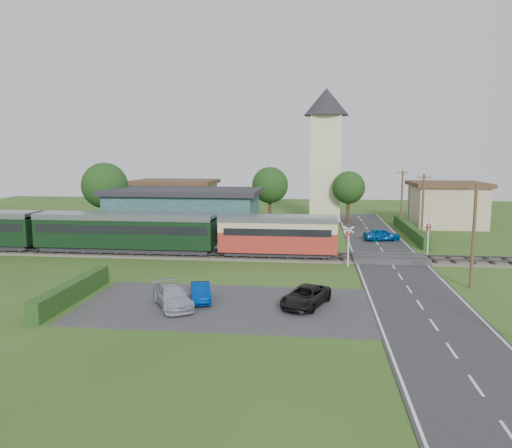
# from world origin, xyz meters

# --- Properties ---
(ground) EXTENTS (120.00, 120.00, 0.00)m
(ground) POSITION_xyz_m (0.00, 0.00, 0.00)
(ground) COLOR #2D4C19
(railway_track) EXTENTS (76.00, 3.20, 0.49)m
(railway_track) POSITION_xyz_m (0.00, 2.00, 0.11)
(railway_track) COLOR #4C443D
(railway_track) RESTS_ON ground
(road) EXTENTS (6.00, 70.00, 0.05)m
(road) POSITION_xyz_m (10.00, 0.00, 0.03)
(road) COLOR #28282B
(road) RESTS_ON ground
(car_park) EXTENTS (17.00, 9.00, 0.08)m
(car_park) POSITION_xyz_m (-1.50, -12.00, 0.04)
(car_park) COLOR #333335
(car_park) RESTS_ON ground
(crossing_deck) EXTENTS (6.20, 3.40, 0.45)m
(crossing_deck) POSITION_xyz_m (10.00, 2.00, 0.23)
(crossing_deck) COLOR #333335
(crossing_deck) RESTS_ON ground
(platform) EXTENTS (30.00, 3.00, 0.45)m
(platform) POSITION_xyz_m (-10.00, 5.20, 0.23)
(platform) COLOR gray
(platform) RESTS_ON ground
(equipment_hut) EXTENTS (2.30, 2.30, 2.55)m
(equipment_hut) POSITION_xyz_m (-18.00, 5.20, 1.75)
(equipment_hut) COLOR beige
(equipment_hut) RESTS_ON platform
(station_building) EXTENTS (16.00, 9.00, 5.30)m
(station_building) POSITION_xyz_m (-10.00, 10.99, 2.69)
(station_building) COLOR #264449
(station_building) RESTS_ON ground
(train) EXTENTS (43.20, 2.90, 3.40)m
(train) POSITION_xyz_m (-16.18, 2.00, 2.18)
(train) COLOR #232328
(train) RESTS_ON ground
(church_tower) EXTENTS (6.00, 6.00, 17.60)m
(church_tower) POSITION_xyz_m (5.00, 28.00, 10.23)
(church_tower) COLOR beige
(church_tower) RESTS_ON ground
(house_west) EXTENTS (10.80, 8.80, 5.50)m
(house_west) POSITION_xyz_m (-15.00, 25.00, 2.79)
(house_west) COLOR tan
(house_west) RESTS_ON ground
(house_east) EXTENTS (8.80, 8.80, 5.50)m
(house_east) POSITION_xyz_m (20.00, 24.00, 2.80)
(house_east) COLOR tan
(house_east) RESTS_ON ground
(hedge_carpark) EXTENTS (0.80, 9.00, 1.20)m
(hedge_carpark) POSITION_xyz_m (-11.00, -12.00, 0.60)
(hedge_carpark) COLOR #193814
(hedge_carpark) RESTS_ON ground
(hedge_roadside) EXTENTS (0.80, 18.00, 1.20)m
(hedge_roadside) POSITION_xyz_m (14.20, 16.00, 0.60)
(hedge_roadside) COLOR #193814
(hedge_roadside) RESTS_ON ground
(hedge_station) EXTENTS (22.00, 0.80, 1.30)m
(hedge_station) POSITION_xyz_m (-10.00, 15.50, 0.65)
(hedge_station) COLOR #193814
(hedge_station) RESTS_ON ground
(tree_a) EXTENTS (5.20, 5.20, 8.00)m
(tree_a) POSITION_xyz_m (-20.00, 14.00, 5.38)
(tree_a) COLOR #332316
(tree_a) RESTS_ON ground
(tree_b) EXTENTS (4.60, 4.60, 7.34)m
(tree_b) POSITION_xyz_m (-2.00, 23.00, 5.02)
(tree_b) COLOR #332316
(tree_b) RESTS_ON ground
(tree_c) EXTENTS (4.20, 4.20, 6.78)m
(tree_c) POSITION_xyz_m (8.00, 25.00, 4.65)
(tree_c) COLOR #332316
(tree_c) RESTS_ON ground
(utility_pole_b) EXTENTS (1.40, 0.22, 7.00)m
(utility_pole_b) POSITION_xyz_m (14.20, -6.00, 3.63)
(utility_pole_b) COLOR #473321
(utility_pole_b) RESTS_ON ground
(utility_pole_c) EXTENTS (1.40, 0.22, 7.00)m
(utility_pole_c) POSITION_xyz_m (14.20, 10.00, 3.63)
(utility_pole_c) COLOR #473321
(utility_pole_c) RESTS_ON ground
(utility_pole_d) EXTENTS (1.40, 0.22, 7.00)m
(utility_pole_d) POSITION_xyz_m (14.20, 22.00, 3.63)
(utility_pole_d) COLOR #473321
(utility_pole_d) RESTS_ON ground
(crossing_signal_near) EXTENTS (0.84, 0.28, 3.28)m
(crossing_signal_near) POSITION_xyz_m (6.40, -0.41, 2.14)
(crossing_signal_near) COLOR silver
(crossing_signal_near) RESTS_ON ground
(crossing_signal_far) EXTENTS (0.84, 0.28, 3.28)m
(crossing_signal_far) POSITION_xyz_m (13.60, 4.39, 2.14)
(crossing_signal_far) COLOR silver
(crossing_signal_far) RESTS_ON ground
(streetlamp_west) EXTENTS (0.30, 0.30, 5.15)m
(streetlamp_west) POSITION_xyz_m (-22.00, 20.00, 3.04)
(streetlamp_west) COLOR #3F3F47
(streetlamp_west) RESTS_ON ground
(streetlamp_east) EXTENTS (0.30, 0.30, 5.15)m
(streetlamp_east) POSITION_xyz_m (16.00, 27.00, 3.04)
(streetlamp_east) COLOR #3F3F47
(streetlamp_east) RESTS_ON ground
(car_on_road) EXTENTS (3.97, 2.31, 1.27)m
(car_on_road) POSITION_xyz_m (10.62, 11.94, 0.69)
(car_on_road) COLOR #054598
(car_on_road) RESTS_ON road
(car_park_blue) EXTENTS (1.98, 3.46, 1.08)m
(car_park_blue) POSITION_xyz_m (-3.14, -11.32, 0.62)
(car_park_blue) COLOR navy
(car_park_blue) RESTS_ON car_park
(car_park_silver) EXTENTS (3.59, 4.53, 1.23)m
(car_park_silver) POSITION_xyz_m (-4.49, -12.68, 0.69)
(car_park_silver) COLOR #AAAEBF
(car_park_silver) RESTS_ON car_park
(car_park_dark) EXTENTS (3.30, 4.61, 1.17)m
(car_park_dark) POSITION_xyz_m (3.23, -11.60, 0.66)
(car_park_dark) COLOR black
(car_park_dark) RESTS_ON car_park
(pedestrian_near) EXTENTS (0.79, 0.67, 1.85)m
(pedestrian_near) POSITION_xyz_m (-2.42, 5.08, 1.37)
(pedestrian_near) COLOR gray
(pedestrian_near) RESTS_ON platform
(pedestrian_far) EXTENTS (1.01, 1.12, 1.89)m
(pedestrian_far) POSITION_xyz_m (-14.04, 4.79, 1.40)
(pedestrian_far) COLOR gray
(pedestrian_far) RESTS_ON platform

